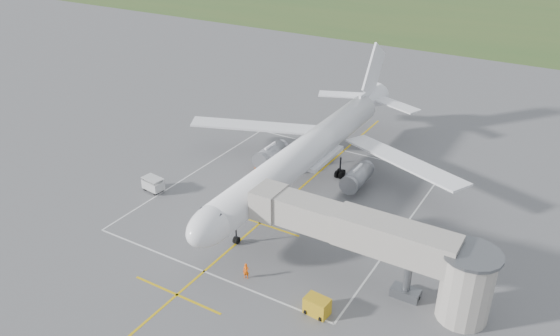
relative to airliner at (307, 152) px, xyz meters
The scene contains 9 objects.
ground 4.46m from the airliner, 90.00° to the right, with size 700.00×700.00×0.00m, color #5B5B5E.
grass_strip 129.32m from the airliner, 90.00° to the left, with size 700.00×120.00×0.02m, color #355726.
apron_markings 7.90m from the airliner, 90.00° to the right, with size 28.20×60.00×0.01m.
airliner is the anchor object (origin of this frame).
jet_bridge 21.22m from the airliner, 42.19° to the right, with size 23.40×5.00×7.20m.
gpu_unit 23.92m from the airliner, 59.23° to the right, with size 2.26×1.68×1.62m.
baggage_cart 19.22m from the airliner, 143.19° to the right, with size 2.77×1.88×1.80m.
ramp_worker_nose 20.21m from the airliner, 78.14° to the right, with size 0.59×0.39×1.63m, color #F35507.
ramp_worker_wing 8.36m from the airliner, behind, with size 0.76×0.59×1.57m, color #FF6608.
Camera 1 is at (28.20, -52.66, 33.09)m, focal length 35.00 mm.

